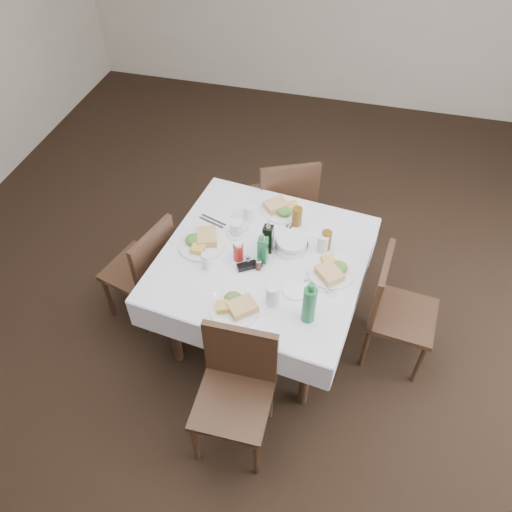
{
  "coord_description": "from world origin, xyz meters",
  "views": [
    {
      "loc": [
        0.36,
        -1.99,
        3.02
      ],
      "look_at": [
        -0.17,
        0.05,
        0.8
      ],
      "focal_mm": 35.0,
      "sensor_mm": 36.0,
      "label": 1
    }
  ],
  "objects_px": {
    "water_e": "(323,244)",
    "water_w": "(207,261)",
    "oil_cruet_dark": "(268,238)",
    "ketchup_bottle": "(238,252)",
    "coffee_mug": "(237,229)",
    "dining_table": "(263,266)",
    "water_s": "(272,295)",
    "chair_west": "(146,267)",
    "chair_east": "(392,305)",
    "green_bottle": "(309,304)",
    "chair_north": "(285,200)",
    "water_n": "(248,213)",
    "chair_south": "(237,383)",
    "oil_cruet_green": "(263,249)",
    "bread_basket": "(291,244)"
  },
  "relations": [
    {
      "from": "dining_table",
      "to": "chair_north",
      "type": "xyz_separation_m",
      "value": [
        -0.03,
        0.84,
        -0.15
      ]
    },
    {
      "from": "chair_south",
      "to": "ketchup_bottle",
      "type": "xyz_separation_m",
      "value": [
        -0.18,
        0.69,
        0.32
      ]
    },
    {
      "from": "water_n",
      "to": "ketchup_bottle",
      "type": "height_order",
      "value": "ketchup_bottle"
    },
    {
      "from": "chair_north",
      "to": "chair_west",
      "type": "relative_size",
      "value": 1.07
    },
    {
      "from": "chair_east",
      "to": "oil_cruet_dark",
      "type": "xyz_separation_m",
      "value": [
        -0.83,
        0.02,
        0.38
      ]
    },
    {
      "from": "water_s",
      "to": "water_e",
      "type": "height_order",
      "value": "water_s"
    },
    {
      "from": "water_s",
      "to": "ketchup_bottle",
      "type": "xyz_separation_m",
      "value": [
        -0.28,
        0.28,
        -0.0
      ]
    },
    {
      "from": "water_n",
      "to": "water_s",
      "type": "bearing_deg",
      "value": -64.06
    },
    {
      "from": "water_w",
      "to": "coffee_mug",
      "type": "relative_size",
      "value": 0.77
    },
    {
      "from": "dining_table",
      "to": "chair_north",
      "type": "distance_m",
      "value": 0.85
    },
    {
      "from": "oil_cruet_dark",
      "to": "coffee_mug",
      "type": "relative_size",
      "value": 1.73
    },
    {
      "from": "dining_table",
      "to": "water_e",
      "type": "height_order",
      "value": "water_e"
    },
    {
      "from": "chair_south",
      "to": "ketchup_bottle",
      "type": "bearing_deg",
      "value": 104.42
    },
    {
      "from": "chair_west",
      "to": "water_w",
      "type": "height_order",
      "value": "water_w"
    },
    {
      "from": "oil_cruet_green",
      "to": "chair_east",
      "type": "bearing_deg",
      "value": 5.09
    },
    {
      "from": "chair_south",
      "to": "chair_north",
      "type": "bearing_deg",
      "value": 92.28
    },
    {
      "from": "ketchup_bottle",
      "to": "coffee_mug",
      "type": "distance_m",
      "value": 0.23
    },
    {
      "from": "water_e",
      "to": "water_w",
      "type": "height_order",
      "value": "water_e"
    },
    {
      "from": "chair_south",
      "to": "oil_cruet_green",
      "type": "bearing_deg",
      "value": 92.27
    },
    {
      "from": "chair_west",
      "to": "bread_basket",
      "type": "height_order",
      "value": "chair_west"
    },
    {
      "from": "oil_cruet_dark",
      "to": "chair_west",
      "type": "bearing_deg",
      "value": -172.15
    },
    {
      "from": "dining_table",
      "to": "water_n",
      "type": "distance_m",
      "value": 0.38
    },
    {
      "from": "water_w",
      "to": "ketchup_bottle",
      "type": "relative_size",
      "value": 0.82
    },
    {
      "from": "oil_cruet_dark",
      "to": "ketchup_bottle",
      "type": "xyz_separation_m",
      "value": [
        -0.16,
        -0.12,
        -0.04
      ]
    },
    {
      "from": "coffee_mug",
      "to": "chair_north",
      "type": "bearing_deg",
      "value": 74.86
    },
    {
      "from": "chair_west",
      "to": "green_bottle",
      "type": "xyz_separation_m",
      "value": [
        1.16,
        -0.35,
        0.4
      ]
    },
    {
      "from": "ketchup_bottle",
      "to": "chair_west",
      "type": "bearing_deg",
      "value": 179.52
    },
    {
      "from": "chair_west",
      "to": "ketchup_bottle",
      "type": "height_order",
      "value": "ketchup_bottle"
    },
    {
      "from": "chair_west",
      "to": "chair_north",
      "type": "bearing_deg",
      "value": 48.83
    },
    {
      "from": "oil_cruet_green",
      "to": "chair_north",
      "type": "bearing_deg",
      "value": 92.29
    },
    {
      "from": "chair_north",
      "to": "water_n",
      "type": "height_order",
      "value": "chair_north"
    },
    {
      "from": "water_w",
      "to": "bread_basket",
      "type": "bearing_deg",
      "value": 32.4
    },
    {
      "from": "chair_north",
      "to": "chair_east",
      "type": "relative_size",
      "value": 1.07
    },
    {
      "from": "bread_basket",
      "to": "oil_cruet_dark",
      "type": "bearing_deg",
      "value": -157.26
    },
    {
      "from": "chair_south",
      "to": "coffee_mug",
      "type": "bearing_deg",
      "value": 105.38
    },
    {
      "from": "water_n",
      "to": "oil_cruet_green",
      "type": "relative_size",
      "value": 0.48
    },
    {
      "from": "bread_basket",
      "to": "water_s",
      "type": "bearing_deg",
      "value": -91.99
    },
    {
      "from": "chair_east",
      "to": "chair_west",
      "type": "xyz_separation_m",
      "value": [
        -1.65,
        -0.09,
        0.0
      ]
    },
    {
      "from": "coffee_mug",
      "to": "green_bottle",
      "type": "xyz_separation_m",
      "value": [
        0.57,
        -0.55,
        0.08
      ]
    },
    {
      "from": "oil_cruet_dark",
      "to": "green_bottle",
      "type": "height_order",
      "value": "green_bottle"
    },
    {
      "from": "chair_east",
      "to": "green_bottle",
      "type": "height_order",
      "value": "green_bottle"
    },
    {
      "from": "chair_east",
      "to": "coffee_mug",
      "type": "xyz_separation_m",
      "value": [
        -1.06,
        0.12,
        0.31
      ]
    },
    {
      "from": "dining_table",
      "to": "coffee_mug",
      "type": "bearing_deg",
      "value": 144.27
    },
    {
      "from": "chair_east",
      "to": "green_bottle",
      "type": "distance_m",
      "value": 0.77
    },
    {
      "from": "water_w",
      "to": "oil_cruet_dark",
      "type": "bearing_deg",
      "value": 36.04
    },
    {
      "from": "oil_cruet_green",
      "to": "green_bottle",
      "type": "bearing_deg",
      "value": -46.22
    },
    {
      "from": "oil_cruet_dark",
      "to": "ketchup_bottle",
      "type": "relative_size",
      "value": 1.83
    },
    {
      "from": "bread_basket",
      "to": "water_w",
      "type": "bearing_deg",
      "value": -147.6
    },
    {
      "from": "oil_cruet_dark",
      "to": "coffee_mug",
      "type": "distance_m",
      "value": 0.26
    },
    {
      "from": "chair_east",
      "to": "water_e",
      "type": "height_order",
      "value": "water_e"
    }
  ]
}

